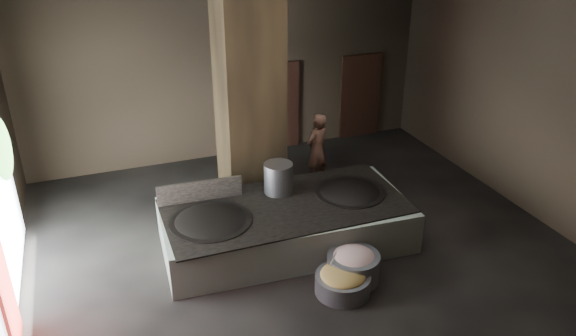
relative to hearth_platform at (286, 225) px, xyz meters
name	(u,v)px	position (x,y,z in m)	size (l,w,h in m)	color
floor	(297,244)	(0.20, -0.06, -0.45)	(10.00, 9.00, 0.10)	black
ceiling	(299,0)	(0.20, -0.06, 4.15)	(10.00, 9.00, 0.10)	black
back_wall	(229,68)	(0.20, 4.49, 1.85)	(10.00, 0.10, 4.50)	black
front_wall	(453,285)	(0.20, -4.61, 1.85)	(10.00, 0.10, 4.50)	black
right_wall	(527,101)	(5.25, -0.06, 1.85)	(0.10, 9.00, 4.50)	black
pillar	(249,103)	(-0.10, 1.84, 1.85)	(1.20, 1.20, 4.50)	black
hearth_platform	(286,225)	(0.00, 0.00, 0.00)	(4.61, 2.20, 0.80)	beige
platform_cap	(286,206)	(0.00, 0.00, 0.41)	(4.51, 2.16, 0.03)	black
wok_left	(211,224)	(-1.45, -0.05, 0.35)	(1.45, 1.45, 0.40)	black
wok_left_rim	(211,221)	(-1.45, -0.05, 0.42)	(1.48, 1.48, 0.05)	black
wok_right	(349,195)	(1.35, 0.05, 0.35)	(1.35, 1.35, 0.38)	black
wok_right_rim	(350,192)	(1.35, 0.05, 0.42)	(1.38, 1.38, 0.05)	black
stock_pot	(278,178)	(0.05, 0.55, 0.73)	(0.56, 0.56, 0.60)	#ABADB3
splash_guard	(200,191)	(-1.45, 0.75, 0.63)	(1.60, 0.06, 0.40)	black
cook	(317,150)	(1.52, 2.06, 0.46)	(0.63, 0.41, 1.72)	#99634D
veg_basin	(343,284)	(0.37, -1.75, -0.23)	(0.93, 0.93, 0.34)	slate
veg_fill	(343,275)	(0.37, -1.75, -0.05)	(0.77, 0.77, 0.24)	olive
ladle	(332,262)	(0.22, -1.60, 0.15)	(0.03, 0.03, 0.74)	#ABADB3
meat_basin	(353,267)	(0.69, -1.49, -0.15)	(0.91, 0.91, 0.50)	slate
meat_fill	(354,258)	(0.69, -1.49, 0.05)	(0.76, 0.76, 0.29)	#B4706C
doorway_near	(277,108)	(1.40, 4.39, 0.70)	(1.18, 0.08, 2.38)	black
doorway_near_glow	(267,109)	(1.18, 4.55, 0.65)	(0.76, 0.04, 1.79)	#8C6647
doorway_far	(360,98)	(3.80, 4.39, 0.70)	(1.18, 0.08, 2.38)	black
doorway_far_glow	(356,97)	(3.81, 4.62, 0.65)	(0.80, 0.04, 1.88)	#8C6647
pavilion_sliver	(7,299)	(-4.68, -1.16, 0.45)	(0.05, 0.90, 1.70)	maroon
tree_silhouette	(2,148)	(-4.65, 1.24, 1.80)	(0.28, 1.10, 1.10)	#194714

